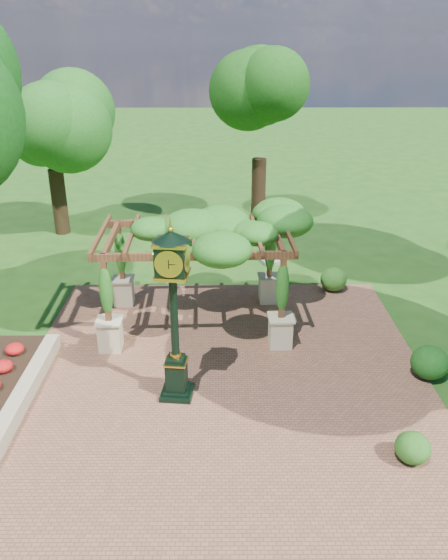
{
  "coord_description": "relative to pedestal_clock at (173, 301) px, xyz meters",
  "views": [
    {
      "loc": [
        -0.06,
        -9.83,
        7.64
      ],
      "look_at": [
        0.0,
        2.5,
        2.2
      ],
      "focal_mm": 35.0,
      "sensor_mm": 36.0,
      "label": 1
    }
  ],
  "objects": [
    {
      "name": "ground",
      "position": [
        1.1,
        -0.76,
        -2.47
      ],
      "size": [
        120.0,
        120.0,
        0.0
      ],
      "primitive_type": "plane",
      "color": "#1E4714",
      "rests_on": "ground"
    },
    {
      "name": "brick_plaza",
      "position": [
        1.1,
        0.24,
        -2.45
      ],
      "size": [
        10.0,
        12.0,
        0.04
      ],
      "primitive_type": "cube",
      "color": "brown",
      "rests_on": "ground"
    },
    {
      "name": "border_wall",
      "position": [
        -3.5,
        -0.26,
        -2.27
      ],
      "size": [
        0.35,
        5.0,
        0.4
      ],
      "primitive_type": "cube",
      "color": "#C6B793",
      "rests_on": "ground"
    },
    {
      "name": "pedestal_clock",
      "position": [
        0.0,
        0.0,
        0.0
      ],
      "size": [
        0.89,
        0.89,
        4.11
      ],
      "rotation": [
        0.0,
        0.0,
        -0.11
      ],
      "color": "black",
      "rests_on": "brick_plaza"
    },
    {
      "name": "pergola",
      "position": [
        0.3,
        3.54,
        0.26
      ],
      "size": [
        5.38,
        3.49,
        3.32
      ],
      "rotation": [
        0.0,
        0.0,
        0.03
      ],
      "color": "beige",
      "rests_on": "brick_plaza"
    },
    {
      "name": "sundial",
      "position": [
        2.87,
        8.35,
        -1.97
      ],
      "size": [
        0.79,
        0.79,
        1.14
      ],
      "rotation": [
        0.0,
        0.0,
        0.3
      ],
      "color": "gray",
      "rests_on": "ground"
    },
    {
      "name": "shrub_front",
      "position": [
        4.76,
        -2.21,
        -2.11
      ],
      "size": [
        0.85,
        0.85,
        0.63
      ],
      "primitive_type": "ellipsoid",
      "rotation": [
        0.0,
        0.0,
        0.27
      ],
      "color": "#265C1A",
      "rests_on": "brick_plaza"
    },
    {
      "name": "shrub_mid",
      "position": [
        6.11,
        0.7,
        -2.02
      ],
      "size": [
        1.19,
        1.19,
        0.82
      ],
      "primitive_type": "ellipsoid",
      "rotation": [
        0.0,
        0.0,
        -0.38
      ],
      "color": "#174B15",
      "rests_on": "brick_plaza"
    },
    {
      "name": "shrub_back",
      "position": [
        4.73,
        5.79,
        -2.04
      ],
      "size": [
        1.02,
        1.02,
        0.78
      ],
      "primitive_type": "ellipsoid",
      "rotation": [
        0.0,
        0.0,
        0.2
      ],
      "color": "#2F681E",
      "rests_on": "brick_plaza"
    },
    {
      "name": "tree_west_far",
      "position": [
        -5.81,
        11.84,
        2.38
      ],
      "size": [
        3.31,
        3.31,
        7.09
      ],
      "color": "#332313",
      "rests_on": "ground"
    },
    {
      "name": "tree_north",
      "position": [
        2.71,
        13.43,
        2.58
      ],
      "size": [
        3.45,
        3.45,
        7.39
      ],
      "color": "black",
      "rests_on": "ground"
    }
  ]
}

